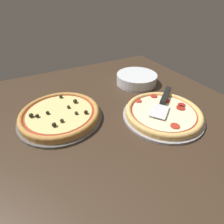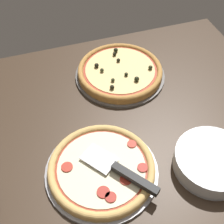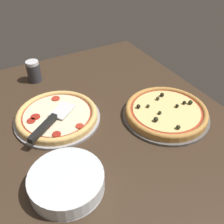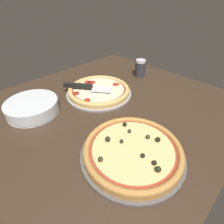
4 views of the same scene
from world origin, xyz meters
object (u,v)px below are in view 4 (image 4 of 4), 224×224
Objects in this scene: pizza_back at (133,150)px; serving_spatula at (83,86)px; pizza_front at (99,90)px; parmesan_shaker at (140,68)px; plate_stack at (32,107)px.

serving_spatula reaches higher than pizza_back.
serving_spatula reaches higher than pizza_front.
serving_spatula is at bearing -42.87° from pizza_front.
pizza_front is 8.47cm from serving_spatula.
parmesan_shaker is (-39.10, 6.30, 0.42)cm from serving_spatula.
plate_stack is at bearing -5.98° from serving_spatula.
serving_spatula reaches higher than plate_stack.
parmesan_shaker is at bearing 172.09° from plate_stack.
plate_stack is 2.21× the size of parmesan_shaker.
parmesan_shaker reaches higher than pizza_back.
pizza_back reaches higher than pizza_front.
parmesan_shaker is at bearing 170.84° from serving_spatula.
pizza_back is 64.44cm from parmesan_shaker.
serving_spatula is 1.00× the size of plate_stack.
pizza_back is at bearing 104.95° from plate_stack.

